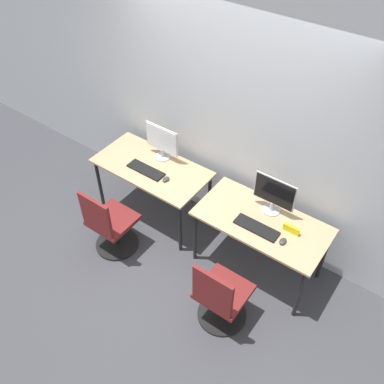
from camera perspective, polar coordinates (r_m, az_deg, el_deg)
ground_plane at (r=4.78m, az=-0.93°, el=-8.56°), size 20.00×20.00×0.00m
wall_back at (r=4.30m, az=5.16°, el=9.88°), size 12.00×0.05×2.80m
desk_left at (r=4.79m, az=-5.38°, el=2.73°), size 1.29×0.66×0.73m
monitor_left at (r=4.72m, az=-4.04°, el=6.74°), size 0.43×0.18×0.41m
keyboard_left at (r=4.68m, az=-6.17°, el=2.93°), size 0.44×0.14×0.02m
mouse_left at (r=4.54m, az=-3.50°, el=1.72°), size 0.06×0.09×0.03m
office_chair_left at (r=4.67m, az=-10.87°, el=-4.54°), size 0.48×0.48×0.88m
desk_right at (r=4.24m, az=9.24°, el=-4.53°), size 1.29×0.66×0.73m
monitor_right at (r=4.15m, az=10.89°, el=-0.31°), size 0.43×0.18×0.41m
keyboard_right at (r=4.10m, az=8.59°, el=-4.71°), size 0.44×0.14×0.02m
mouse_right at (r=4.03m, az=12.03°, el=-6.45°), size 0.06×0.09×0.03m
office_chair_right at (r=4.06m, az=3.80°, el=-14.04°), size 0.48×0.48×0.88m
placard_right at (r=4.11m, az=13.10°, el=-4.84°), size 0.16×0.03×0.08m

